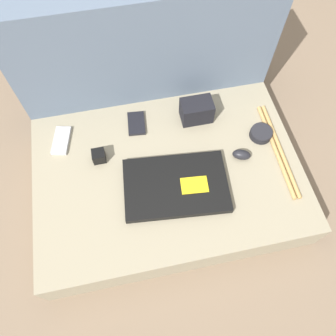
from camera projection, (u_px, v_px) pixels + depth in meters
The scene contains 11 objects.
ground_plane at pixel (168, 188), 1.27m from camera, with size 8.00×8.00×0.00m, color #7A6651.
couch_seat at pixel (168, 180), 1.21m from camera, with size 0.94×0.64×0.14m.
couch_backrest at pixel (145, 55), 1.22m from camera, with size 0.94×0.20×0.56m.
laptop at pixel (176, 185), 1.11m from camera, with size 0.37×0.26×0.03m.
computer_mouse at pixel (241, 155), 1.16m from camera, with size 0.07×0.06×0.04m.
speaker_puck at pixel (261, 133), 1.20m from camera, with size 0.08×0.08×0.03m.
phone_silver at pixel (136, 123), 1.24m from camera, with size 0.07×0.11×0.01m.
phone_black at pixel (61, 141), 1.20m from camera, with size 0.08×0.13×0.01m.
camera_pouch at pixel (197, 111), 1.22m from camera, with size 0.12×0.08×0.08m.
charger_brick at pixel (99, 156), 1.15m from camera, with size 0.04×0.04×0.04m.
drumstick_pair at pixel (278, 149), 1.18m from camera, with size 0.04×0.39×0.01m.
Camera 1 is at (-0.11, -0.52, 1.16)m, focal length 35.00 mm.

